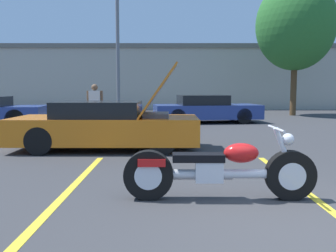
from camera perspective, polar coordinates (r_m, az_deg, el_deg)
ground_plane at (r=4.37m, az=21.45°, el=-14.25°), size 80.00×80.00×0.00m
parking_stripe_middle at (r=5.58m, az=-14.88°, el=-9.61°), size 0.12×5.14×0.01m
parking_stripe_back at (r=5.74m, az=20.35°, el=-9.34°), size 0.12×5.14×0.01m
far_building at (r=27.16m, az=3.40°, el=7.66°), size 32.00×4.20×4.40m
light_pole at (r=19.41m, az=-7.31°, el=13.09°), size 1.21×0.28×7.12m
tree_background at (r=21.38m, az=18.99°, el=14.34°), size 4.13×4.13×7.13m
motorcycle at (r=5.00m, az=7.84°, el=-6.67°), size 2.52×0.70×0.96m
show_car_hood_open at (r=9.08m, az=-9.16°, el=0.10°), size 4.37×1.81×2.04m
parked_car_right_row at (r=15.99m, az=5.88°, el=2.55°), size 4.61×2.43×1.16m
spectator_by_show_car at (r=12.27m, az=-10.96°, el=3.23°), size 0.52×0.21×1.59m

